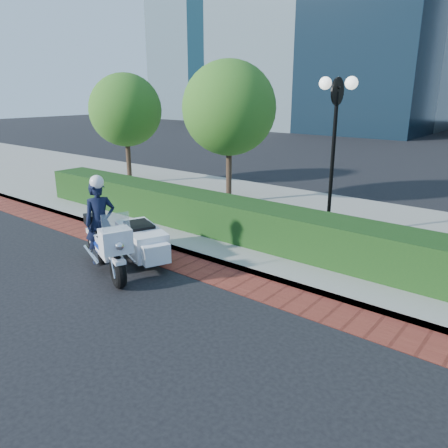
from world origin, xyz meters
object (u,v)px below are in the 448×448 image
Objects in this scene: lamppost at (334,133)px; tree_a at (125,110)px; tree_b at (229,108)px; police_motorcycle at (120,236)px.

lamppost is 0.92× the size of tree_a.
lamppost is at bearing -7.41° from tree_a.
tree_a is at bearing 180.00° from tree_b.
lamppost is 1.60× the size of police_motorcycle.
lamppost is at bearing -16.11° from tree_b.
tree_a is 5.50m from tree_b.
tree_a is at bearing 160.97° from police_motorcycle.
police_motorcycle is (7.02, -6.06, -2.46)m from tree_a.
lamppost is 6.03m from police_motorcycle.
lamppost reaches higher than police_motorcycle.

